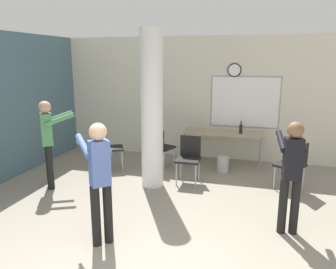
% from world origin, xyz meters
% --- Properties ---
extents(wall_back, '(8.00, 0.15, 2.80)m').
position_xyz_m(wall_back, '(0.02, 5.06, 1.40)').
color(wall_back, beige).
rests_on(wall_back, ground_plane).
extents(support_pillar, '(0.40, 0.40, 2.80)m').
position_xyz_m(support_pillar, '(-0.67, 2.97, 1.40)').
color(support_pillar, white).
rests_on(support_pillar, ground_plane).
extents(folding_table, '(1.72, 0.63, 0.74)m').
position_xyz_m(folding_table, '(0.45, 4.54, 0.69)').
color(folding_table, tan).
rests_on(folding_table, ground_plane).
extents(bottle_on_table, '(0.07, 0.07, 0.27)m').
position_xyz_m(bottle_on_table, '(0.82, 4.47, 0.85)').
color(bottle_on_table, black).
rests_on(bottle_on_table, folding_table).
extents(waste_bin, '(0.24, 0.24, 0.34)m').
position_xyz_m(waste_bin, '(0.51, 4.04, 0.17)').
color(waste_bin, '#B2B2B7').
rests_on(waste_bin, ground_plane).
extents(chair_table_left, '(0.57, 0.57, 0.87)m').
position_xyz_m(chair_table_left, '(-0.81, 3.91, 0.51)').
color(chair_table_left, black).
rests_on(chair_table_left, ground_plane).
extents(chair_mid_room, '(0.61, 0.61, 0.87)m').
position_xyz_m(chair_mid_room, '(1.80, 3.38, 0.51)').
color(chair_mid_room, black).
rests_on(chair_mid_room, ground_plane).
extents(chair_table_front, '(0.44, 0.44, 0.87)m').
position_xyz_m(chair_table_front, '(-0.07, 3.33, 0.51)').
color(chair_table_front, black).
rests_on(chair_table_front, ground_plane).
extents(chair_near_pillar, '(0.59, 0.59, 0.87)m').
position_xyz_m(chair_near_pillar, '(-1.84, 3.61, 0.51)').
color(chair_near_pillar, black).
rests_on(chair_near_pillar, ground_plane).
extents(person_playing_side, '(0.38, 0.59, 1.52)m').
position_xyz_m(person_playing_side, '(1.60, 1.83, 0.90)').
color(person_playing_side, black).
rests_on(person_playing_side, ground_plane).
extents(person_playing_front, '(0.60, 0.60, 1.56)m').
position_xyz_m(person_playing_front, '(-0.69, 0.93, 0.92)').
color(person_playing_front, black).
rests_on(person_playing_front, ground_plane).
extents(person_watching_back, '(0.63, 0.58, 1.58)m').
position_xyz_m(person_watching_back, '(-2.40, 2.38, 0.93)').
color(person_watching_back, black).
rests_on(person_watching_back, ground_plane).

